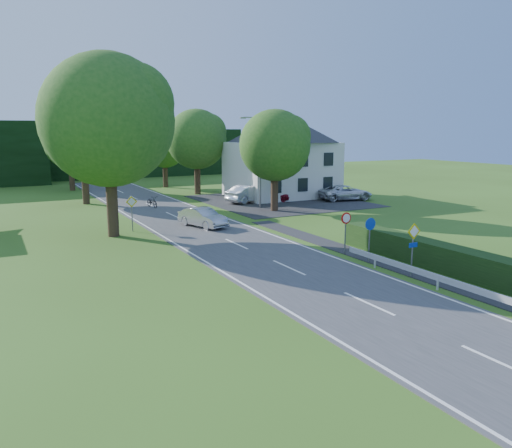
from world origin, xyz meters
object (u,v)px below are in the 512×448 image
parked_car_silver_b (346,193)px  motorcycle (152,202)px  streetlight (259,158)px  parked_car_silver_a (250,194)px  moving_car (203,217)px  parasol (275,191)px  parked_car_red (268,194)px

parked_car_silver_b → motorcycle: bearing=88.3°
motorcycle → parked_car_silver_b: 18.74m
streetlight → parked_car_silver_a: streetlight is taller
motorcycle → parked_car_silver_b: (18.22, -4.40, 0.23)m
streetlight → parked_car_silver_b: 10.61m
streetlight → parked_car_silver_a: bearing=75.7°
streetlight → moving_car: streetlight is taller
parked_car_silver_b → parasol: parasol is taller
streetlight → motorcycle: streetlight is taller
parked_car_silver_a → parasol: (2.49, -0.63, 0.15)m
parasol → parked_car_silver_a: bearing=165.8°
parked_car_silver_a → parasol: bearing=-122.0°
parked_car_red → parasol: size_ratio=1.89×
streetlight → moving_car: (-7.76, -5.95, -3.74)m
moving_car → parked_car_silver_b: size_ratio=0.79×
moving_car → motorcycle: moving_car is taller
streetlight → moving_car: 10.47m
streetlight → parked_car_silver_b: (9.94, 0.34, -3.69)m
motorcycle → parasol: parasol is taller
streetlight → parasol: size_ratio=3.71×
streetlight → parked_car_silver_a: 5.10m
parked_car_red → parasol: bearing=-86.3°
parked_car_silver_a → parasol: 2.58m
parked_car_silver_a → parked_car_silver_b: 9.58m
parasol → streetlight: bearing=-139.8°
moving_car → parked_car_silver_b: parked_car_silver_b is taller
motorcycle → parked_car_red: (10.92, -1.74, 0.19)m
moving_car → motorcycle: bearing=75.9°
moving_car → parked_car_red: size_ratio=1.01×
parked_car_silver_b → parasol: bearing=80.9°
parked_car_silver_a → parasol: size_ratio=2.31×
moving_car → parked_car_silver_b: bearing=2.7°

